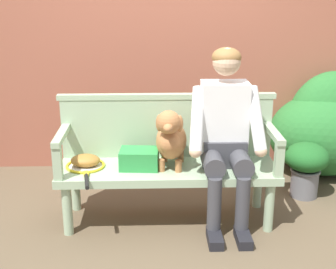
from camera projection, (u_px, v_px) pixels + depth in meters
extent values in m
plane|color=brown|center=(168.00, 219.00, 3.68)|extent=(40.00, 40.00, 0.00)
cube|color=#9E5642|center=(163.00, 56.00, 4.56)|extent=(8.00, 0.30, 2.11)
ellipsoid|color=#286B2D|center=(327.00, 134.00, 4.44)|extent=(1.08, 0.83, 0.78)
ellipsoid|color=#286B2D|center=(331.00, 122.00, 4.46)|extent=(0.84, 0.57, 0.97)
cube|color=#9EB793|center=(168.00, 170.00, 3.55)|extent=(1.62, 0.51, 0.06)
cylinder|color=#9EB793|center=(67.00, 210.00, 3.41)|extent=(0.07, 0.07, 0.38)
cylinder|color=#9EB793|center=(269.00, 207.00, 3.45)|extent=(0.07, 0.07, 0.38)
cylinder|color=#9EB793|center=(76.00, 187.00, 3.78)|extent=(0.07, 0.07, 0.38)
cylinder|color=#9EB793|center=(258.00, 185.00, 3.83)|extent=(0.07, 0.07, 0.38)
cube|color=#9EB793|center=(167.00, 128.00, 3.68)|extent=(1.62, 0.05, 0.46)
cube|color=#9EB793|center=(167.00, 96.00, 3.60)|extent=(1.66, 0.06, 0.04)
cube|color=#9EB793|center=(57.00, 163.00, 3.27)|extent=(0.06, 0.06, 0.24)
cube|color=#9EB793|center=(62.00, 134.00, 3.43)|extent=(0.06, 0.51, 0.04)
cube|color=#9EB793|center=(279.00, 161.00, 3.32)|extent=(0.06, 0.06, 0.24)
cube|color=#9EB793|center=(273.00, 132.00, 3.48)|extent=(0.06, 0.51, 0.04)
cube|color=black|center=(215.00, 238.00, 3.34)|extent=(0.10, 0.24, 0.07)
cylinder|color=#3D3D42|center=(214.00, 204.00, 3.34)|extent=(0.10, 0.10, 0.39)
cylinder|color=#3D3D42|center=(212.00, 161.00, 3.42)|extent=(0.15, 0.33, 0.15)
cube|color=black|center=(243.00, 238.00, 3.34)|extent=(0.10, 0.24, 0.07)
cylinder|color=#3D3D42|center=(243.00, 203.00, 3.35)|extent=(0.10, 0.10, 0.39)
cylinder|color=#3D3D42|center=(240.00, 161.00, 3.42)|extent=(0.15, 0.33, 0.15)
cube|color=#3D3D42|center=(223.00, 151.00, 3.57)|extent=(0.32, 0.24, 0.20)
cube|color=white|center=(224.00, 117.00, 3.51)|extent=(0.34, 0.22, 0.52)
cylinder|color=white|center=(197.00, 119.00, 3.38)|extent=(0.14, 0.34, 0.45)
sphere|color=#DBB28E|center=(195.00, 152.00, 3.32)|extent=(0.09, 0.09, 0.09)
cylinder|color=white|center=(256.00, 119.00, 3.39)|extent=(0.14, 0.34, 0.45)
sphere|color=#DBB28E|center=(261.00, 151.00, 3.34)|extent=(0.09, 0.09, 0.09)
sphere|color=#DBB28E|center=(227.00, 62.00, 3.36)|extent=(0.20, 0.20, 0.20)
ellipsoid|color=olive|center=(227.00, 57.00, 3.36)|extent=(0.21, 0.21, 0.14)
cylinder|color=#AD7042|center=(162.00, 165.00, 3.44)|extent=(0.05, 0.05, 0.09)
cylinder|color=#AD7042|center=(178.00, 166.00, 3.43)|extent=(0.05, 0.05, 0.09)
cylinder|color=#AD7042|center=(165.00, 156.00, 3.63)|extent=(0.05, 0.05, 0.09)
cylinder|color=#AD7042|center=(181.00, 156.00, 3.62)|extent=(0.05, 0.05, 0.09)
ellipsoid|color=#AD7042|center=(171.00, 140.00, 3.48)|extent=(0.27, 0.36, 0.27)
sphere|color=#AD7042|center=(170.00, 143.00, 3.36)|extent=(0.16, 0.16, 0.16)
sphere|color=#AD7042|center=(169.00, 122.00, 3.28)|extent=(0.17, 0.17, 0.17)
ellipsoid|color=#AD7042|center=(168.00, 128.00, 3.22)|extent=(0.08, 0.11, 0.06)
ellipsoid|color=#AD7042|center=(159.00, 123.00, 3.30)|extent=(0.05, 0.05, 0.12)
ellipsoid|color=#AD7042|center=(180.00, 124.00, 3.29)|extent=(0.05, 0.05, 0.12)
sphere|color=#AD7042|center=(173.00, 127.00, 3.61)|extent=(0.08, 0.08, 0.08)
torus|color=yellow|center=(85.00, 165.00, 3.53)|extent=(0.33, 0.33, 0.02)
cylinder|color=silver|center=(86.00, 166.00, 3.53)|extent=(0.25, 0.25, 0.00)
cube|color=yellow|center=(86.00, 174.00, 3.38)|extent=(0.05, 0.07, 0.02)
cylinder|color=black|center=(87.00, 181.00, 3.24)|extent=(0.06, 0.22, 0.03)
ellipsoid|color=#9E6B2D|center=(85.00, 160.00, 3.53)|extent=(0.24, 0.19, 0.09)
cube|color=#2D8E42|center=(139.00, 159.00, 3.49)|extent=(0.29, 0.22, 0.14)
cylinder|color=slate|center=(304.00, 183.00, 4.04)|extent=(0.23, 0.23, 0.23)
torus|color=slate|center=(306.00, 171.00, 4.00)|extent=(0.25, 0.25, 0.02)
ellipsoid|color=#1E5B23|center=(307.00, 157.00, 3.96)|extent=(0.37, 0.37, 0.24)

